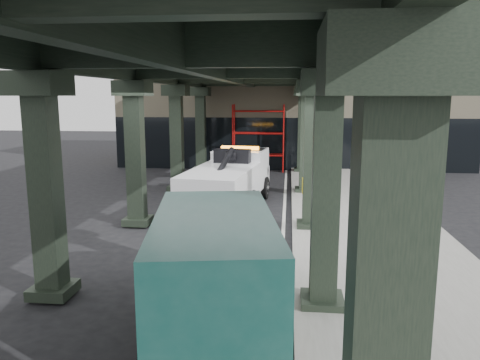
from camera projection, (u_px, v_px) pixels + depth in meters
The scene contains 8 objects.
ground at pixel (226, 247), 14.16m from camera, with size 90.00×90.00×0.00m, color black.
sidewalk at pixel (367, 230), 15.64m from camera, with size 5.00×40.00×0.15m, color gray.
lane_stripe at pixel (283, 230), 15.94m from camera, with size 0.12×38.00×0.01m, color silver.
viaduct at pixel (221, 66), 15.19m from camera, with size 7.40×32.00×6.40m.
building at pixel (292, 103), 32.81m from camera, with size 22.00×10.00×8.00m, color #C6B793.
scaffolding at pixel (259, 136), 28.11m from camera, with size 3.08×0.88×4.00m.
tow_truck at pixel (231, 179), 18.70m from camera, with size 2.98×7.79×2.49m.
towed_van at pixel (214, 268), 8.92m from camera, with size 3.15×6.10×2.36m.
Camera 1 is at (1.84, -13.46, 4.50)m, focal length 35.00 mm.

